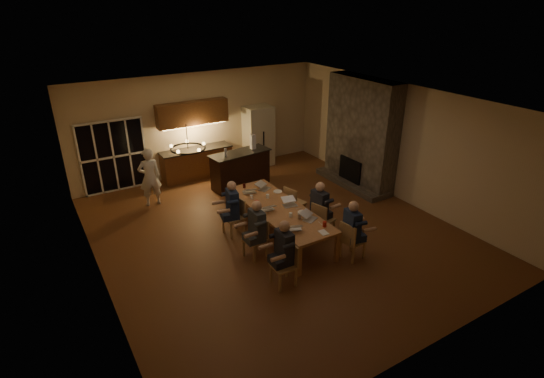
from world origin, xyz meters
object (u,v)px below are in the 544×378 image
Objects in this scene: laptop_e at (249,188)px; laptop_a at (294,224)px; plate_near at (303,212)px; plate_far at (278,191)px; laptop_d at (290,201)px; redcup_near at (325,224)px; person_left_mid at (257,230)px; mug_back at (251,197)px; bar_bottle at (226,153)px; chair_right_mid at (324,219)px; mug_front at (291,215)px; chair_right_far at (295,202)px; dining_table at (279,222)px; chair_left_near at (284,265)px; chair_left_far at (233,217)px; can_right at (289,197)px; can_cola at (244,185)px; bar_island at (240,169)px; can_silver at (299,216)px; person_right_mid at (319,209)px; laptop_f at (264,185)px; chair_right_near at (353,240)px; plate_left at (288,228)px; chair_left_mid at (255,239)px; laptop_c at (267,205)px; chandelier at (188,148)px; laptop_b at (310,215)px; mug_mid at (268,196)px; bar_blender at (253,142)px; person_right_near at (352,230)px; refrigerator at (258,136)px; standing_person at (150,177)px; redcup_mid at (257,203)px; person_left_near at (284,252)px; person_left_far at (233,208)px.

laptop_a is at bearing 101.61° from laptop_e.
plate_far is at bearing 85.15° from plate_near.
laptop_d reaches higher than redcup_near.
person_left_mid is 4.31× the size of laptop_e.
bar_bottle reaches higher than mug_back.
chair_right_mid is 0.98m from mug_front.
chair_right_far is (-0.06, 1.10, 0.00)m from chair_right_mid.
chair_left_near is (-0.92, -1.65, 0.07)m from dining_table.
can_right is at bearing 66.16° from chair_left_far.
chair_right_far is at bearing -41.46° from can_cola.
chair_right_mid is at bearing -61.74° from can_cola.
laptop_d reaches higher than chair_left_near.
can_silver is (-0.46, -3.76, 0.27)m from bar_island.
person_right_mid reaches higher than bar_bottle.
chair_right_far is 2.78× the size of laptop_f.
chair_right_near is 3.82× the size of plate_left.
laptop_c is (0.63, 0.56, 0.42)m from chair_left_mid.
chandelier is 2.76m from laptop_c.
can_cola is at bearing 76.89° from mug_back.
chair_left_mid is 1.33m from laptop_b.
mug_mid is 0.83× the size of can_right.
bar_blender is (0.76, 4.00, 0.44)m from laptop_b.
redcup_near is at bearing -73.58° from dining_table.
chair_right_near reaches higher than dining_table.
laptop_a is 0.78m from plate_near.
chair_left_mid reaches higher than mug_mid.
person_right_near is 0.59m from redcup_near.
can_cola is (-2.08, -2.93, -0.19)m from refrigerator.
person_right_near is 6.18× the size of plate_far.
standing_person is 13.52× the size of redcup_near.
chair_right_mid is 7.42× the size of can_silver.
chair_right_far is at bearing 50.94° from plate_left.
redcup_mid is (-0.95, -2.69, 0.27)m from bar_island.
person_left_near is (0.06, -1.08, 0.24)m from chair_left_mid.
person_right_near reaches higher than redcup_mid.
standing_person is at bearing 125.42° from mug_back.
can_right is (-0.45, 1.86, 0.37)m from chair_right_near.
laptop_b is (1.18, -1.49, 0.17)m from person_left_far.
redcup_mid is at bearing -68.89° from laptop_c.
bar_blender reaches higher than chair_right_near.
can_silver is (2.34, -0.23, -1.94)m from chandelier.
refrigerator is 4.67m from person_left_far.
laptop_c reaches higher than plate_far.
person_right_mid and person_left_far have the same top height.
person_right_mid reaches higher than redcup_mid.
laptop_f is at bearing 93.34° from redcup_near.
person_left_far reaches higher than plate_left.
plate_near is 1.26m from plate_far.
mug_mid is at bearing -140.94° from laptop_f.
mug_front is 0.97m from redcup_mid.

